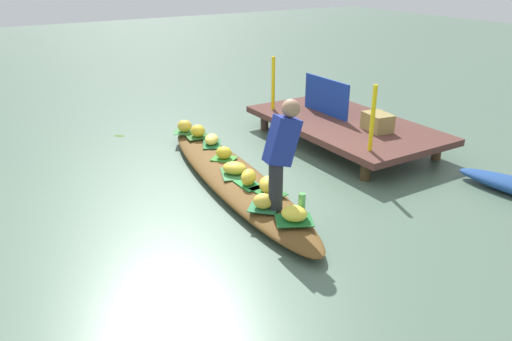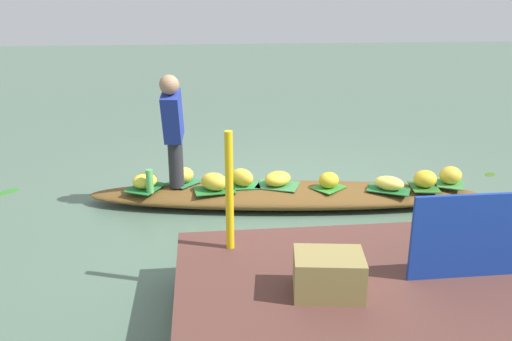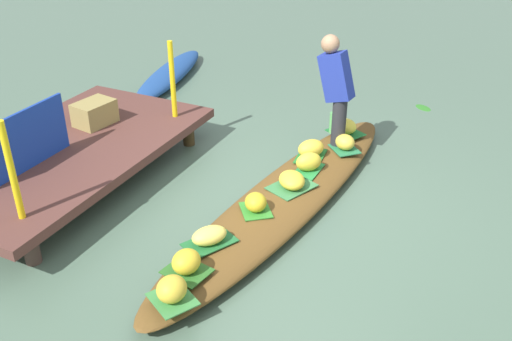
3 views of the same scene
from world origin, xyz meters
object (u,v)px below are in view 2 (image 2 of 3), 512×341
banana_bunch_6 (278,179)px  vendor_person (173,125)px  banana_bunch_3 (214,182)px  produce_crate (328,274)px  banana_bunch_7 (242,177)px  vendor_boat (285,195)px  banana_bunch_1 (145,181)px  water_bottle (150,181)px  banana_bunch_5 (184,175)px  banana_bunch_2 (329,180)px  banana_bunch_4 (451,175)px  market_banner (490,235)px  banana_bunch_0 (389,183)px  banana_bunch_8 (425,179)px

banana_bunch_6 → vendor_person: (1.11, -0.03, 0.62)m
banana_bunch_3 → banana_bunch_6: (-0.70, -0.07, -0.02)m
produce_crate → banana_bunch_6: bearing=-91.1°
banana_bunch_6 → produce_crate: size_ratio=0.72×
banana_bunch_7 → vendor_person: vendor_person is taller
vendor_boat → produce_crate: 2.48m
banana_bunch_1 → water_bottle: bearing=113.9°
water_bottle → produce_crate: size_ratio=0.59×
banana_bunch_5 → vendor_person: size_ratio=0.18×
banana_bunch_3 → vendor_person: 0.74m
banana_bunch_2 → water_bottle: bearing=-2.1°
banana_bunch_1 → banana_bunch_6: size_ratio=0.89×
banana_bunch_4 → vendor_person: (3.03, -0.19, 0.60)m
market_banner → banana_bunch_0: bearing=-93.2°
banana_bunch_3 → water_bottle: size_ratio=1.19×
banana_bunch_6 → banana_bunch_1: bearing=-3.2°
banana_bunch_1 → banana_bunch_4: size_ratio=1.15×
banana_bunch_8 → vendor_person: (2.70, -0.27, 0.60)m
banana_bunch_0 → banana_bunch_2: (0.63, -0.13, 0.01)m
banana_bunch_4 → water_bottle: size_ratio=0.95×
vendor_boat → banana_bunch_0: (-1.09, 0.23, 0.18)m
banana_bunch_2 → banana_bunch_6: banana_bunch_2 is taller
produce_crate → market_banner: bearing=-174.8°
banana_bunch_2 → banana_bunch_5: (1.57, -0.34, -0.00)m
market_banner → produce_crate: size_ratio=2.49×
banana_bunch_0 → banana_bunch_6: (1.17, -0.27, 0.00)m
banana_bunch_4 → produce_crate: size_ratio=0.56×
banana_bunch_7 → market_banner: (-1.46, 2.40, 0.37)m
market_banner → produce_crate: 1.13m
banana_bunch_1 → banana_bunch_2: (-1.99, 0.22, 0.00)m
banana_bunch_5 → banana_bunch_0: bearing=167.9°
banana_bunch_2 → vendor_boat: bearing=-12.6°
vendor_boat → banana_bunch_1: bearing=1.9°
banana_bunch_4 → banana_bunch_1: bearing=-4.1°
banana_bunch_3 → market_banner: size_ratio=0.28×
banana_bunch_5 → banana_bunch_8: 2.65m
banana_bunch_0 → vendor_person: 2.39m
banana_bunch_2 → market_banner: (-0.53, 2.24, 0.39)m
produce_crate → water_bottle: bearing=-61.1°
banana_bunch_3 → market_banner: market_banner is taller
banana_bunch_0 → water_bottle: 2.56m
banana_bunch_1 → banana_bunch_4: banana_bunch_4 is taller
banana_bunch_0 → banana_bunch_4: banana_bunch_4 is taller
vendor_person → banana_bunch_3: bearing=166.0°
vendor_boat → banana_bunch_7: bearing=-0.4°
banana_bunch_2 → produce_crate: produce_crate is taller
produce_crate → banana_bunch_3: bearing=-74.9°
banana_bunch_4 → banana_bunch_5: size_ratio=1.07×
vendor_boat → banana_bunch_6: banana_bunch_6 is taller
banana_bunch_2 → water_bottle: 1.92m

